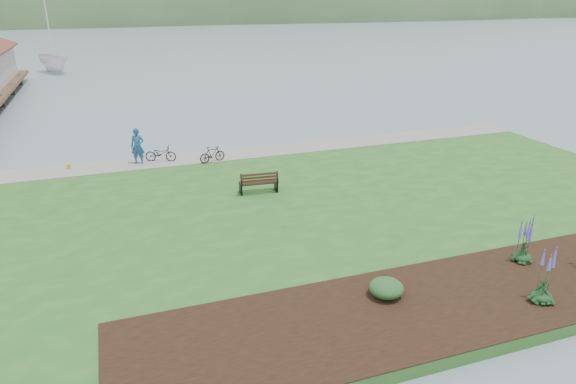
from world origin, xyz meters
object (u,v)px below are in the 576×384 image
(park_bench, at_px, (259,182))
(person, at_px, (137,143))
(bicycle_a, at_px, (161,154))
(sailboat, at_px, (56,73))

(park_bench, bearing_deg, person, 132.65)
(person, relative_size, bicycle_a, 1.37)
(park_bench, xyz_separation_m, person, (-4.87, 6.29, 0.61))
(sailboat, bearing_deg, park_bench, -102.65)
(park_bench, distance_m, person, 7.98)
(person, distance_m, bicycle_a, 1.36)
(park_bench, relative_size, bicycle_a, 1.06)
(person, xyz_separation_m, sailboat, (-6.77, 41.35, -1.54))
(park_bench, distance_m, bicycle_a, 7.36)
(person, height_order, bicycle_a, person)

